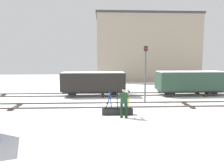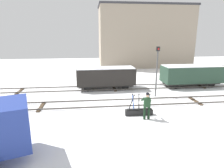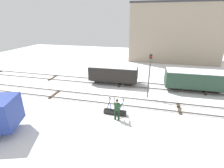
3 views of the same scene
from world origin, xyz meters
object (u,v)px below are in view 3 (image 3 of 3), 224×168
at_px(freight_car_far_end, 195,79).
at_px(switch_lever_frame, 115,111).
at_px(freight_car_near_switch, 114,74).
at_px(rail_worker, 117,108).
at_px(signal_post, 149,72).

bearing_deg(freight_car_far_end, switch_lever_frame, -138.52).
relative_size(switch_lever_frame, freight_car_near_switch, 0.33).
distance_m(rail_worker, signal_post, 5.08).
xyz_separation_m(signal_post, freight_car_far_end, (4.60, 2.74, -1.28)).
height_order(signal_post, freight_car_far_end, signal_post).
bearing_deg(freight_car_near_switch, signal_post, -35.91).
relative_size(rail_worker, signal_post, 0.41).
height_order(switch_lever_frame, signal_post, signal_post).
xyz_separation_m(freight_car_far_end, freight_car_near_switch, (-8.60, -0.00, -0.03)).
distance_m(signal_post, freight_car_near_switch, 5.02).
bearing_deg(rail_worker, freight_car_near_switch, 105.80).
relative_size(signal_post, freight_car_far_end, 0.71).
distance_m(signal_post, freight_car_far_end, 5.51).
bearing_deg(switch_lever_frame, rail_worker, -65.45).
bearing_deg(freight_car_near_switch, switch_lever_frame, -77.27).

